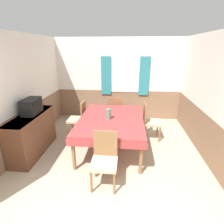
{
  "coord_description": "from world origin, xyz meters",
  "views": [
    {
      "loc": [
        0.34,
        -1.4,
        2.27
      ],
      "look_at": [
        -0.01,
        2.29,
        0.91
      ],
      "focal_mm": 28.0,
      "sensor_mm": 36.0,
      "label": 1
    }
  ],
  "objects_px": {
    "chair_right_far": "(149,120)",
    "vase": "(109,114)",
    "dining_table": "(111,122)",
    "tv": "(31,106)",
    "chair_left_far": "(79,117)",
    "chair_head_near": "(105,157)",
    "sideboard": "(33,134)",
    "chair_head_window": "(115,111)"
  },
  "relations": [
    {
      "from": "chair_right_far",
      "to": "vase",
      "type": "xyz_separation_m",
      "value": [
        -0.99,
        -0.62,
        0.37
      ]
    },
    {
      "from": "dining_table",
      "to": "tv",
      "type": "height_order",
      "value": "tv"
    },
    {
      "from": "dining_table",
      "to": "tv",
      "type": "distance_m",
      "value": 1.79
    },
    {
      "from": "chair_right_far",
      "to": "chair_left_far",
      "type": "relative_size",
      "value": 1.0
    },
    {
      "from": "chair_head_near",
      "to": "sideboard",
      "type": "distance_m",
      "value": 1.92
    },
    {
      "from": "chair_head_near",
      "to": "tv",
      "type": "distance_m",
      "value": 2.03
    },
    {
      "from": "chair_head_near",
      "to": "vase",
      "type": "distance_m",
      "value": 1.19
    },
    {
      "from": "chair_left_far",
      "to": "vase",
      "type": "bearing_deg",
      "value": -125.44
    },
    {
      "from": "sideboard",
      "to": "dining_table",
      "type": "bearing_deg",
      "value": 12.29
    },
    {
      "from": "chair_right_far",
      "to": "vase",
      "type": "height_order",
      "value": "vase"
    },
    {
      "from": "dining_table",
      "to": "sideboard",
      "type": "height_order",
      "value": "sideboard"
    },
    {
      "from": "dining_table",
      "to": "vase",
      "type": "xyz_separation_m",
      "value": [
        -0.06,
        -0.06,
        0.22
      ]
    },
    {
      "from": "tv",
      "to": "sideboard",
      "type": "bearing_deg",
      "value": -101.47
    },
    {
      "from": "vase",
      "to": "chair_head_near",
      "type": "bearing_deg",
      "value": -87.0
    },
    {
      "from": "chair_head_window",
      "to": "tv",
      "type": "bearing_deg",
      "value": -139.62
    },
    {
      "from": "chair_head_near",
      "to": "tv",
      "type": "xyz_separation_m",
      "value": [
        -1.72,
        0.91,
        0.57
      ]
    },
    {
      "from": "dining_table",
      "to": "sideboard",
      "type": "bearing_deg",
      "value": -167.71
    },
    {
      "from": "chair_head_near",
      "to": "chair_right_far",
      "type": "bearing_deg",
      "value": -118.08
    },
    {
      "from": "chair_head_window",
      "to": "tv",
      "type": "relative_size",
      "value": 1.99
    },
    {
      "from": "dining_table",
      "to": "chair_head_window",
      "type": "bearing_deg",
      "value": 90.0
    },
    {
      "from": "sideboard",
      "to": "tv",
      "type": "relative_size",
      "value": 2.96
    },
    {
      "from": "chair_head_near",
      "to": "chair_left_far",
      "type": "height_order",
      "value": "same"
    },
    {
      "from": "chair_head_near",
      "to": "chair_head_window",
      "type": "distance_m",
      "value": 2.37
    },
    {
      "from": "chair_left_far",
      "to": "tv",
      "type": "distance_m",
      "value": 1.28
    },
    {
      "from": "chair_right_far",
      "to": "dining_table",
      "type": "bearing_deg",
      "value": -58.8
    },
    {
      "from": "vase",
      "to": "tv",
      "type": "bearing_deg",
      "value": -172.5
    },
    {
      "from": "vase",
      "to": "sideboard",
      "type": "bearing_deg",
      "value": -169.16
    },
    {
      "from": "tv",
      "to": "vase",
      "type": "bearing_deg",
      "value": 7.5
    },
    {
      "from": "chair_head_near",
      "to": "tv",
      "type": "bearing_deg",
      "value": -27.92
    },
    {
      "from": "chair_head_near",
      "to": "chair_head_window",
      "type": "relative_size",
      "value": 1.0
    },
    {
      "from": "chair_right_far",
      "to": "chair_head_window",
      "type": "distance_m",
      "value": 1.12
    },
    {
      "from": "chair_left_far",
      "to": "vase",
      "type": "height_order",
      "value": "vase"
    },
    {
      "from": "chair_head_window",
      "to": "chair_left_far",
      "type": "relative_size",
      "value": 1.0
    },
    {
      "from": "sideboard",
      "to": "vase",
      "type": "distance_m",
      "value": 1.76
    },
    {
      "from": "dining_table",
      "to": "sideboard",
      "type": "xyz_separation_m",
      "value": [
        -1.74,
        -0.38,
        -0.2
      ]
    },
    {
      "from": "chair_right_far",
      "to": "sideboard",
      "type": "xyz_separation_m",
      "value": [
        -2.67,
        -0.94,
        -0.05
      ]
    },
    {
      "from": "chair_head_window",
      "to": "vase",
      "type": "height_order",
      "value": "vase"
    },
    {
      "from": "chair_right_far",
      "to": "chair_head_window",
      "type": "bearing_deg",
      "value": -123.56
    },
    {
      "from": "sideboard",
      "to": "vase",
      "type": "relative_size",
      "value": 5.91
    },
    {
      "from": "dining_table",
      "to": "chair_left_far",
      "type": "relative_size",
      "value": 2.07
    },
    {
      "from": "chair_head_window",
      "to": "chair_head_near",
      "type": "bearing_deg",
      "value": -90.0
    },
    {
      "from": "chair_right_far",
      "to": "chair_left_far",
      "type": "height_order",
      "value": "same"
    }
  ]
}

